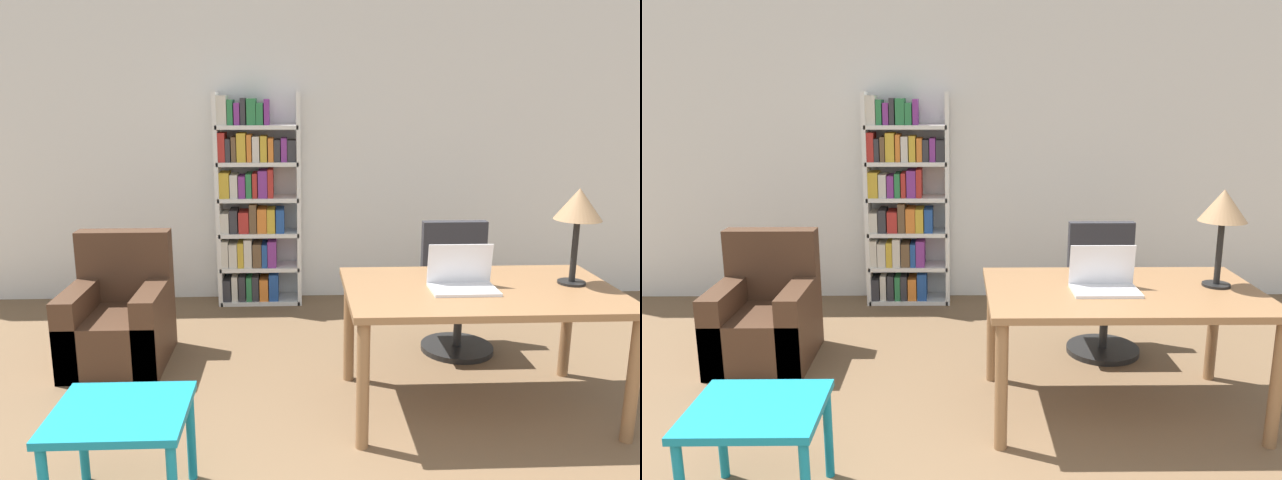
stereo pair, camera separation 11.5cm
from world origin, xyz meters
TOP-DOWN VIEW (x-y plane):
  - wall_back at (0.00, 4.53)m, footprint 8.00×0.06m
  - desk at (0.79, 2.27)m, footprint 1.58×0.96m
  - laptop at (0.67, 2.25)m, footprint 0.38×0.24m
  - table_lamp at (1.36, 2.33)m, footprint 0.27×0.27m
  - office_chair at (0.91, 3.21)m, footprint 0.53×0.53m
  - side_table_blue at (-1.07, 1.37)m, footprint 0.59×0.54m
  - armchair at (-1.54, 3.06)m, footprint 0.67×0.73m
  - bookshelf at (-0.65, 4.34)m, footprint 0.75×0.28m

SIDE VIEW (x-z plane):
  - armchair at x=-1.54m, z-range -0.16..0.74m
  - office_chair at x=0.91m, z-range -0.05..0.89m
  - side_table_blue at x=-1.07m, z-range 0.17..0.68m
  - desk at x=0.79m, z-range 0.29..1.05m
  - laptop at x=0.67m, z-range 0.69..0.95m
  - bookshelf at x=-0.65m, z-range -0.03..1.86m
  - table_lamp at x=1.36m, z-range 0.94..1.51m
  - wall_back at x=0.00m, z-range 0.00..2.70m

